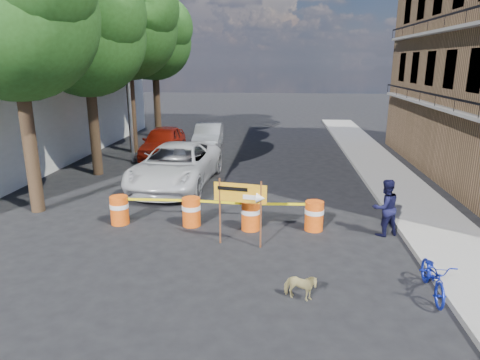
% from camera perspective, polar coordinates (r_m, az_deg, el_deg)
% --- Properties ---
extents(ground, '(120.00, 120.00, 0.00)m').
position_cam_1_polar(ground, '(12.28, -1.60, -8.23)').
color(ground, black).
rests_on(ground, ground).
extents(sidewalk_east, '(2.40, 40.00, 0.15)m').
position_cam_1_polar(sidewalk_east, '(18.48, 20.24, -0.76)').
color(sidewalk_east, gray).
rests_on(sidewalk_east, ground).
extents(white_building, '(8.00, 22.00, 6.00)m').
position_cam_1_polar(white_building, '(25.66, -29.20, 9.23)').
color(white_building, silver).
rests_on(white_building, ground).
extents(tree_near, '(5.46, 5.20, 9.15)m').
position_cam_1_polar(tree_near, '(15.53, -27.86, 19.06)').
color(tree_near, '#332316').
rests_on(tree_near, ground).
extents(tree_mid_a, '(5.25, 5.00, 8.68)m').
position_cam_1_polar(tree_mid_a, '(19.92, -19.70, 17.71)').
color(tree_mid_a, '#332316').
rests_on(tree_mid_a, ground).
extents(tree_mid_b, '(5.67, 5.40, 9.62)m').
position_cam_1_polar(tree_mid_b, '(24.60, -14.78, 19.15)').
color(tree_mid_b, '#332316').
rests_on(tree_mid_b, ground).
extents(tree_far, '(5.04, 4.80, 8.84)m').
position_cam_1_polar(tree_far, '(29.34, -11.29, 17.70)').
color(tree_far, '#332316').
rests_on(tree_far, ground).
extents(streetlamp, '(1.25, 0.18, 8.00)m').
position_cam_1_polar(streetlamp, '(21.92, -14.59, 13.54)').
color(streetlamp, gray).
rests_on(streetlamp, ground).
extents(barrel_far_left, '(0.58, 0.58, 0.90)m').
position_cam_1_polar(barrel_far_left, '(13.95, -15.78, -3.81)').
color(barrel_far_left, '#DF4F0D').
rests_on(barrel_far_left, ground).
extents(barrel_mid_left, '(0.58, 0.58, 0.90)m').
position_cam_1_polar(barrel_mid_left, '(13.36, -6.50, -4.15)').
color(barrel_mid_left, '#DF4F0D').
rests_on(barrel_mid_left, ground).
extents(barrel_mid_right, '(0.58, 0.58, 0.90)m').
position_cam_1_polar(barrel_mid_right, '(12.97, 1.44, -4.67)').
color(barrel_mid_right, '#DF4F0D').
rests_on(barrel_mid_right, ground).
extents(barrel_far_right, '(0.58, 0.58, 0.90)m').
position_cam_1_polar(barrel_far_right, '(13.13, 9.85, -4.65)').
color(barrel_far_right, '#DF4F0D').
rests_on(barrel_far_right, ground).
extents(detour_sign, '(1.46, 0.42, 1.89)m').
position_cam_1_polar(detour_sign, '(11.51, 0.94, -2.48)').
color(detour_sign, '#592D19').
rests_on(detour_sign, ground).
extents(pedestrian, '(1.01, 0.91, 1.70)m').
position_cam_1_polar(pedestrian, '(13.15, 18.80, -3.50)').
color(pedestrian, black).
rests_on(pedestrian, ground).
extents(bicycle, '(0.65, 0.93, 1.71)m').
position_cam_1_polar(bicycle, '(10.23, 24.65, -9.55)').
color(bicycle, '#1423A4').
rests_on(bicycle, ground).
extents(dog, '(0.80, 0.51, 0.62)m').
position_cam_1_polar(dog, '(9.48, 8.02, -13.90)').
color(dog, tan).
rests_on(dog, ground).
extents(suv_white, '(3.15, 6.24, 1.69)m').
position_cam_1_polar(suv_white, '(17.68, -8.51, 1.94)').
color(suv_white, silver).
rests_on(suv_white, ground).
extents(sedan_red, '(2.17, 4.86, 1.62)m').
position_cam_1_polar(sedan_red, '(23.27, -10.21, 5.03)').
color(sedan_red, maroon).
rests_on(sedan_red, ground).
extents(sedan_silver, '(1.77, 4.36, 1.41)m').
position_cam_1_polar(sedan_silver, '(25.44, -4.24, 5.87)').
color(sedan_silver, silver).
rests_on(sedan_silver, ground).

